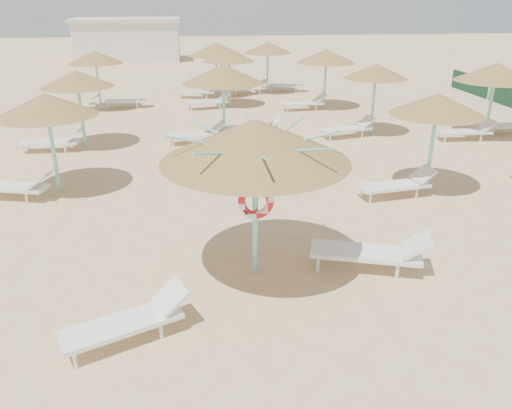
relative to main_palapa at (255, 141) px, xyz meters
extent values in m
plane|color=#D1B57F|center=(-0.03, -0.39, -2.64)|extent=(120.00, 120.00, 0.00)
cylinder|color=#7BD5CF|center=(0.00, 0.00, -1.37)|extent=(0.11, 0.11, 2.54)
cone|color=olive|center=(0.00, 0.00, 0.01)|extent=(3.39, 3.39, 0.76)
cylinder|color=#7BD5CF|center=(0.00, 0.00, -0.25)|extent=(0.20, 0.20, 0.12)
cylinder|color=#7BD5CF|center=(0.78, 0.00, -0.03)|extent=(1.53, 0.04, 0.38)
cylinder|color=#7BD5CF|center=(0.55, 0.55, -0.03)|extent=(1.11, 1.11, 0.38)
cylinder|color=#7BD5CF|center=(0.00, 0.78, -0.03)|extent=(0.04, 1.53, 0.38)
cylinder|color=#7BD5CF|center=(-0.55, 0.55, -0.03)|extent=(1.11, 1.11, 0.38)
cylinder|color=#7BD5CF|center=(-0.78, 0.00, -0.03)|extent=(1.53, 0.04, 0.38)
cylinder|color=#7BD5CF|center=(-0.55, -0.55, -0.03)|extent=(1.11, 1.11, 0.38)
cylinder|color=#7BD5CF|center=(0.00, -0.78, -0.03)|extent=(0.04, 1.53, 0.38)
cylinder|color=#7BD5CF|center=(0.55, -0.55, -0.03)|extent=(1.11, 1.11, 0.38)
torus|color=red|center=(0.00, -0.10, -1.11)|extent=(0.67, 0.15, 0.67)
cylinder|color=white|center=(-2.91, -2.35, -2.50)|extent=(0.06, 0.06, 0.27)
cylinder|color=white|center=(-3.11, -1.91, -2.50)|extent=(0.06, 0.06, 0.27)
cylinder|color=white|center=(-1.71, -1.82, -2.50)|extent=(0.06, 0.06, 0.27)
cylinder|color=white|center=(-1.91, -1.37, -2.50)|extent=(0.06, 0.06, 0.27)
cube|color=white|center=(-2.30, -1.81, -2.33)|extent=(1.93, 1.30, 0.08)
cube|color=white|center=(-1.55, -1.48, -2.10)|extent=(0.67, 0.72, 0.35)
cylinder|color=white|center=(1.21, -0.11, -2.48)|extent=(0.07, 0.07, 0.31)
cylinder|color=white|center=(1.38, 0.42, -2.48)|extent=(0.07, 0.07, 0.31)
cylinder|color=white|center=(2.64, -0.56, -2.48)|extent=(0.07, 0.07, 0.31)
cylinder|color=white|center=(2.81, -0.03, -2.48)|extent=(0.07, 0.07, 0.31)
cube|color=white|center=(2.14, -0.11, -2.28)|extent=(2.22, 1.29, 0.09)
cube|color=white|center=(3.04, -0.39, -2.02)|extent=(0.71, 0.80, 0.40)
cylinder|color=#7BD5CF|center=(-4.81, 4.99, -1.49)|extent=(0.11, 0.11, 2.30)
cone|color=olive|center=(-4.81, 4.99, -0.25)|extent=(2.57, 2.57, 0.58)
cylinder|color=#7BD5CF|center=(-4.81, 4.99, -0.49)|extent=(0.20, 0.20, 0.12)
cylinder|color=white|center=(-5.45, 4.21, -2.50)|extent=(0.06, 0.06, 0.28)
cylinder|color=white|center=(-5.32, 4.69, -2.50)|extent=(0.06, 0.06, 0.28)
cube|color=white|center=(-5.91, 4.59, -2.32)|extent=(2.00, 1.09, 0.08)
cube|color=white|center=(-5.09, 4.37, -2.08)|extent=(0.62, 0.71, 0.36)
cylinder|color=#7BD5CF|center=(-4.91, 9.32, -1.49)|extent=(0.11, 0.11, 2.30)
cone|color=olive|center=(-4.91, 9.32, -0.26)|extent=(2.44, 2.44, 0.55)
cylinder|color=#7BD5CF|center=(-4.91, 9.32, -0.49)|extent=(0.20, 0.20, 0.12)
cylinder|color=white|center=(-6.81, 8.67, -2.50)|extent=(0.06, 0.06, 0.28)
cylinder|color=white|center=(-6.81, 9.17, -2.50)|extent=(0.06, 0.06, 0.28)
cylinder|color=white|center=(-5.46, 8.67, -2.50)|extent=(0.06, 0.06, 0.28)
cylinder|color=white|center=(-5.46, 9.17, -2.50)|extent=(0.06, 0.06, 0.28)
cube|color=white|center=(-6.01, 8.92, -2.32)|extent=(1.90, 0.63, 0.08)
cube|color=white|center=(-5.16, 8.92, -2.08)|extent=(0.49, 0.60, 0.36)
cylinder|color=#7BD5CF|center=(-5.37, 15.65, -1.49)|extent=(0.11, 0.11, 2.30)
cone|color=olive|center=(-5.37, 15.65, -0.26)|extent=(2.49, 2.49, 0.56)
cylinder|color=#7BD5CF|center=(-5.37, 15.65, -0.49)|extent=(0.20, 0.20, 0.12)
cylinder|color=white|center=(-7.27, 14.98, -2.50)|extent=(0.06, 0.06, 0.28)
cylinder|color=white|center=(-7.28, 15.48, -2.50)|extent=(0.06, 0.06, 0.28)
cylinder|color=white|center=(-5.92, 15.02, -2.50)|extent=(0.06, 0.06, 0.28)
cylinder|color=white|center=(-5.93, 15.52, -2.50)|extent=(0.06, 0.06, 0.28)
cube|color=white|center=(-6.47, 15.25, -2.32)|extent=(1.92, 0.67, 0.08)
cube|color=white|center=(-5.62, 15.27, -2.08)|extent=(0.50, 0.61, 0.36)
cylinder|color=white|center=(-5.08, 15.72, -2.50)|extent=(0.06, 0.06, 0.28)
cylinder|color=white|center=(-5.07, 16.22, -2.50)|extent=(0.06, 0.06, 0.28)
cylinder|color=white|center=(-3.73, 15.69, -2.50)|extent=(0.06, 0.06, 0.28)
cylinder|color=white|center=(-3.72, 16.19, -2.50)|extent=(0.06, 0.06, 0.28)
cube|color=white|center=(-4.27, 15.95, -2.32)|extent=(1.92, 0.67, 0.08)
cube|color=white|center=(-3.42, 15.93, -2.08)|extent=(0.50, 0.61, 0.36)
cylinder|color=#7BD5CF|center=(0.03, 9.70, -1.49)|extent=(0.11, 0.11, 2.30)
cone|color=olive|center=(0.03, 9.70, -0.24)|extent=(2.88, 2.88, 0.65)
cylinder|color=#7BD5CF|center=(0.03, 9.70, -0.49)|extent=(0.20, 0.20, 0.12)
cylinder|color=white|center=(-1.83, 8.96, -2.50)|extent=(0.06, 0.06, 0.28)
cylinder|color=white|center=(-1.89, 9.46, -2.50)|extent=(0.06, 0.06, 0.28)
cylinder|color=white|center=(-0.49, 9.12, -2.50)|extent=(0.06, 0.06, 0.28)
cylinder|color=white|center=(-0.55, 9.62, -2.50)|extent=(0.06, 0.06, 0.28)
cube|color=white|center=(-1.07, 9.30, -2.32)|extent=(1.96, 0.84, 0.08)
cube|color=white|center=(-0.22, 9.41, -2.08)|extent=(0.55, 0.65, 0.36)
cylinder|color=white|center=(0.31, 9.85, -2.50)|extent=(0.06, 0.06, 0.28)
cylinder|color=white|center=(0.37, 10.35, -2.50)|extent=(0.06, 0.06, 0.28)
cylinder|color=white|center=(1.65, 9.69, -2.50)|extent=(0.06, 0.06, 0.28)
cylinder|color=white|center=(1.71, 10.19, -2.50)|extent=(0.06, 0.06, 0.28)
cube|color=white|center=(1.13, 10.00, -2.32)|extent=(1.96, 0.84, 0.08)
cube|color=white|center=(1.98, 9.90, -2.08)|extent=(0.55, 0.65, 0.36)
cylinder|color=#7BD5CF|center=(0.68, 15.60, -1.49)|extent=(0.11, 0.11, 2.30)
cone|color=olive|center=(0.68, 15.60, -0.26)|extent=(2.42, 2.42, 0.54)
cylinder|color=#7BD5CF|center=(0.68, 15.60, -0.49)|extent=(0.20, 0.20, 0.12)
cylinder|color=white|center=(-1.16, 14.80, -2.50)|extent=(0.06, 0.06, 0.28)
cylinder|color=white|center=(-1.26, 15.29, -2.50)|extent=(0.06, 0.06, 0.28)
cylinder|color=white|center=(0.17, 15.07, -2.50)|extent=(0.06, 0.06, 0.28)
cylinder|color=white|center=(0.07, 15.56, -2.50)|extent=(0.06, 0.06, 0.28)
cube|color=white|center=(-0.42, 15.20, -2.32)|extent=(1.99, 0.99, 0.08)
cube|color=white|center=(0.41, 15.37, -2.08)|extent=(0.60, 0.69, 0.36)
cylinder|color=#7BD5CF|center=(5.22, 3.84, -1.49)|extent=(0.11, 0.11, 2.30)
cone|color=olive|center=(5.22, 3.84, -0.26)|extent=(2.45, 2.45, 0.55)
cylinder|color=#7BD5CF|center=(5.22, 3.84, -0.49)|extent=(0.20, 0.20, 0.12)
cylinder|color=white|center=(3.37, 3.08, -2.50)|extent=(0.06, 0.06, 0.28)
cylinder|color=white|center=(3.30, 3.57, -2.50)|extent=(0.06, 0.06, 0.28)
cylinder|color=white|center=(4.71, 3.28, -2.50)|extent=(0.06, 0.06, 0.28)
cylinder|color=white|center=(4.63, 3.77, -2.50)|extent=(0.06, 0.06, 0.28)
cube|color=white|center=(4.12, 3.44, -2.32)|extent=(1.97, 0.90, 0.08)
cube|color=white|center=(4.96, 3.57, -2.08)|extent=(0.57, 0.67, 0.36)
cylinder|color=#7BD5CF|center=(5.71, 9.85, -1.49)|extent=(0.11, 0.11, 2.30)
cone|color=olive|center=(5.71, 9.85, -0.26)|extent=(2.34, 2.34, 0.53)
cylinder|color=#7BD5CF|center=(5.71, 9.85, -0.49)|extent=(0.20, 0.20, 0.12)
cylinder|color=white|center=(3.89, 9.01, -2.50)|extent=(0.06, 0.06, 0.28)
cylinder|color=white|center=(3.77, 9.50, -2.50)|extent=(0.06, 0.06, 0.28)
cylinder|color=white|center=(5.20, 9.33, -2.50)|extent=(0.06, 0.06, 0.28)
cylinder|color=white|center=(5.09, 9.82, -2.50)|extent=(0.06, 0.06, 0.28)
cube|color=white|center=(4.61, 9.45, -2.32)|extent=(1.99, 1.05, 0.08)
cube|color=white|center=(5.44, 9.65, -2.08)|extent=(0.61, 0.70, 0.36)
cylinder|color=#7BD5CF|center=(5.09, 14.75, -1.49)|extent=(0.11, 0.11, 2.30)
cone|color=olive|center=(5.09, 14.75, -0.25)|extent=(2.69, 2.69, 0.61)
cylinder|color=#7BD5CF|center=(5.09, 14.75, -0.49)|extent=(0.20, 0.20, 0.12)
cylinder|color=white|center=(3.22, 14.01, -2.50)|extent=(0.06, 0.06, 0.28)
cylinder|color=white|center=(3.17, 14.51, -2.50)|extent=(0.06, 0.06, 0.28)
cylinder|color=white|center=(4.57, 14.15, -2.50)|extent=(0.06, 0.06, 0.28)
cylinder|color=white|center=(4.51, 14.65, -2.50)|extent=(0.06, 0.06, 0.28)
cube|color=white|center=(3.99, 14.35, -2.32)|extent=(1.95, 0.81, 0.08)
cube|color=white|center=(4.84, 14.43, -2.08)|extent=(0.54, 0.65, 0.36)
cylinder|color=#7BD5CF|center=(9.91, 8.92, -1.49)|extent=(0.11, 0.11, 2.30)
cone|color=olive|center=(9.91, 8.92, -0.24)|extent=(2.90, 2.90, 0.65)
cylinder|color=#7BD5CF|center=(9.91, 8.92, -0.49)|extent=(0.20, 0.20, 0.12)
cylinder|color=white|center=(7.99, 8.31, -2.50)|extent=(0.06, 0.06, 0.28)
cylinder|color=white|center=(8.02, 8.81, -2.50)|extent=(0.06, 0.06, 0.28)
cylinder|color=white|center=(9.34, 8.24, -2.50)|extent=(0.06, 0.06, 0.28)
cylinder|color=white|center=(9.37, 8.74, -2.50)|extent=(0.06, 0.06, 0.28)
cube|color=white|center=(8.81, 8.52, -2.32)|extent=(1.93, 0.72, 0.08)
cube|color=white|center=(9.66, 8.48, -2.08)|extent=(0.52, 0.62, 0.36)
cylinder|color=white|center=(10.22, 8.93, -2.50)|extent=(0.06, 0.06, 0.28)
cylinder|color=white|center=(10.19, 9.43, -2.50)|extent=(0.06, 0.06, 0.28)
cube|color=white|center=(11.01, 9.22, -2.32)|extent=(1.93, 0.72, 0.08)
cylinder|color=#7BD5CF|center=(3.00, 19.00, -1.49)|extent=(0.11, 0.11, 2.30)
cone|color=olive|center=(3.00, 19.00, -0.25)|extent=(2.54, 2.54, 0.57)
cylinder|color=#7BD5CF|center=(3.00, 19.00, -0.49)|extent=(0.20, 0.20, 0.12)
cylinder|color=white|center=(1.19, 18.16, -2.50)|extent=(0.06, 0.06, 0.28)
cylinder|color=white|center=(1.06, 18.64, -2.50)|extent=(0.06, 0.06, 0.28)
cylinder|color=white|center=(2.49, 18.50, -2.50)|extent=(0.06, 0.06, 0.28)
cylinder|color=white|center=(2.36, 18.98, -2.50)|extent=(0.06, 0.06, 0.28)
cube|color=white|center=(1.90, 18.60, -2.32)|extent=(2.00, 1.08, 0.08)
cube|color=white|center=(2.72, 18.82, -2.08)|extent=(0.62, 0.70, 0.36)
cylinder|color=white|center=(3.26, 19.26, -2.50)|extent=(0.06, 0.06, 0.28)
cylinder|color=white|center=(3.39, 19.75, -2.50)|extent=(0.06, 0.06, 0.28)
cylinder|color=white|center=(4.56, 18.92, -2.50)|extent=(0.06, 0.06, 0.28)
cylinder|color=white|center=(4.69, 19.40, -2.50)|extent=(0.06, 0.06, 0.28)
cube|color=white|center=(4.10, 19.30, -2.32)|extent=(2.00, 1.08, 0.08)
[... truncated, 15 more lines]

